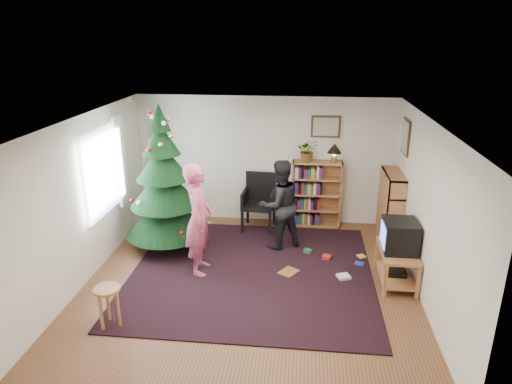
# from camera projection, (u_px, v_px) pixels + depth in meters

# --- Properties ---
(floor) EXTENTS (5.00, 5.00, 0.00)m
(floor) POSITION_uv_depth(u_px,v_px,m) (250.00, 282.00, 7.02)
(floor) COLOR brown
(floor) RESTS_ON ground
(ceiling) EXTENTS (5.00, 5.00, 0.00)m
(ceiling) POSITION_uv_depth(u_px,v_px,m) (249.00, 121.00, 6.18)
(ceiling) COLOR white
(ceiling) RESTS_ON wall_back
(wall_back) EXTENTS (5.00, 0.02, 2.50)m
(wall_back) POSITION_uv_depth(u_px,v_px,m) (265.00, 160.00, 8.94)
(wall_back) COLOR silver
(wall_back) RESTS_ON floor
(wall_front) EXTENTS (5.00, 0.02, 2.50)m
(wall_front) POSITION_uv_depth(u_px,v_px,m) (217.00, 304.00, 4.26)
(wall_front) COLOR silver
(wall_front) RESTS_ON floor
(wall_left) EXTENTS (0.02, 5.00, 2.50)m
(wall_left) POSITION_uv_depth(u_px,v_px,m) (84.00, 200.00, 6.85)
(wall_left) COLOR silver
(wall_left) RESTS_ON floor
(wall_right) EXTENTS (0.02, 5.00, 2.50)m
(wall_right) POSITION_uv_depth(u_px,v_px,m) (427.00, 214.00, 6.34)
(wall_right) COLOR silver
(wall_right) RESTS_ON floor
(rug) EXTENTS (3.80, 3.60, 0.02)m
(rug) POSITION_uv_depth(u_px,v_px,m) (252.00, 272.00, 7.29)
(rug) COLOR black
(rug) RESTS_ON floor
(window_pane) EXTENTS (0.04, 1.20, 1.40)m
(window_pane) POSITION_uv_depth(u_px,v_px,m) (101.00, 173.00, 7.32)
(window_pane) COLOR silver
(window_pane) RESTS_ON wall_left
(curtain) EXTENTS (0.06, 0.35, 1.60)m
(curtain) POSITION_uv_depth(u_px,v_px,m) (121.00, 161.00, 7.98)
(curtain) COLOR white
(curtain) RESTS_ON wall_left
(picture_back) EXTENTS (0.55, 0.03, 0.42)m
(picture_back) POSITION_uv_depth(u_px,v_px,m) (326.00, 127.00, 8.56)
(picture_back) COLOR #4C3319
(picture_back) RESTS_ON wall_back
(picture_right) EXTENTS (0.03, 0.50, 0.60)m
(picture_right) POSITION_uv_depth(u_px,v_px,m) (406.00, 137.00, 7.75)
(picture_right) COLOR #4C3319
(picture_right) RESTS_ON wall_right
(christmas_tree) EXTENTS (1.41, 1.41, 2.55)m
(christmas_tree) POSITION_uv_depth(u_px,v_px,m) (164.00, 190.00, 7.83)
(christmas_tree) COLOR #3F2816
(christmas_tree) RESTS_ON rug
(bookshelf_back) EXTENTS (0.95, 0.30, 1.30)m
(bookshelf_back) POSITION_uv_depth(u_px,v_px,m) (316.00, 193.00, 8.88)
(bookshelf_back) COLOR #B66F41
(bookshelf_back) RESTS_ON floor
(bookshelf_right) EXTENTS (0.30, 0.95, 1.30)m
(bookshelf_right) POSITION_uv_depth(u_px,v_px,m) (390.00, 207.00, 8.19)
(bookshelf_right) COLOR #B66F41
(bookshelf_right) RESTS_ON floor
(tv_stand) EXTENTS (0.52, 0.93, 0.55)m
(tv_stand) POSITION_uv_depth(u_px,v_px,m) (397.00, 263.00, 6.92)
(tv_stand) COLOR #B66F41
(tv_stand) RESTS_ON floor
(crt_tv) EXTENTS (0.49, 0.53, 0.46)m
(crt_tv) POSITION_uv_depth(u_px,v_px,m) (400.00, 236.00, 6.76)
(crt_tv) COLOR black
(crt_tv) RESTS_ON tv_stand
(armchair) EXTENTS (0.63, 0.63, 1.08)m
(armchair) POSITION_uv_depth(u_px,v_px,m) (259.00, 199.00, 8.82)
(armchair) COLOR black
(armchair) RESTS_ON rug
(stool) EXTENTS (0.34, 0.34, 0.57)m
(stool) POSITION_uv_depth(u_px,v_px,m) (108.00, 297.00, 5.83)
(stool) COLOR #B66F41
(stool) RESTS_ON floor
(person_standing) EXTENTS (0.48, 0.69, 1.80)m
(person_standing) POSITION_uv_depth(u_px,v_px,m) (199.00, 219.00, 7.05)
(person_standing) COLOR #AE455B
(person_standing) RESTS_ON rug
(person_by_chair) EXTENTS (0.99, 0.93, 1.61)m
(person_by_chair) POSITION_uv_depth(u_px,v_px,m) (279.00, 205.00, 7.90)
(person_by_chair) COLOR black
(person_by_chair) RESTS_ON rug
(potted_plant) EXTENTS (0.41, 0.37, 0.43)m
(potted_plant) POSITION_uv_depth(u_px,v_px,m) (308.00, 150.00, 8.62)
(potted_plant) COLOR gray
(potted_plant) RESTS_ON bookshelf_back
(table_lamp) EXTENTS (0.27, 0.27, 0.36)m
(table_lamp) POSITION_uv_depth(u_px,v_px,m) (334.00, 150.00, 8.56)
(table_lamp) COLOR #A57F33
(table_lamp) RESTS_ON bookshelf_back
(floor_clutter) EXTENTS (1.41, 1.00, 0.08)m
(floor_clutter) POSITION_uv_depth(u_px,v_px,m) (331.00, 262.00, 7.53)
(floor_clutter) COLOR #A51E19
(floor_clutter) RESTS_ON rug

